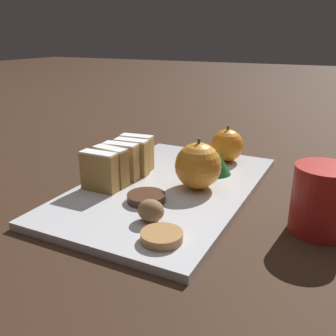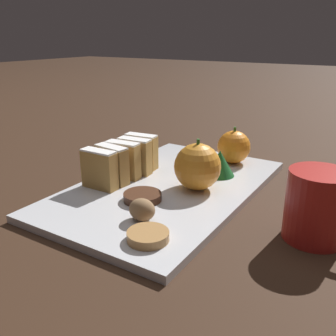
{
  "view_description": "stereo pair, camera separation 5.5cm",
  "coord_description": "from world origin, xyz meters",
  "px_view_note": "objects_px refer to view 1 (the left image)",
  "views": [
    {
      "loc": [
        0.26,
        -0.52,
        0.25
      ],
      "look_at": [
        0.0,
        0.0,
        0.04
      ],
      "focal_mm": 40.0,
      "sensor_mm": 36.0,
      "label": 1
    },
    {
      "loc": [
        0.31,
        -0.5,
        0.25
      ],
      "look_at": [
        0.0,
        0.0,
        0.04
      ],
      "focal_mm": 40.0,
      "sensor_mm": 36.0,
      "label": 2
    }
  ],
  "objects_px": {
    "orange_far": "(227,145)",
    "walnut": "(151,211)",
    "orange_near": "(198,166)",
    "chocolate_cookie": "(145,197)",
    "coffee_mug": "(324,200)"
  },
  "relations": [
    {
      "from": "walnut",
      "to": "chocolate_cookie",
      "type": "relative_size",
      "value": 0.64
    },
    {
      "from": "orange_far",
      "to": "chocolate_cookie",
      "type": "bearing_deg",
      "value": -101.86
    },
    {
      "from": "coffee_mug",
      "to": "chocolate_cookie",
      "type": "bearing_deg",
      "value": -170.2
    },
    {
      "from": "walnut",
      "to": "coffee_mug",
      "type": "height_order",
      "value": "coffee_mug"
    },
    {
      "from": "orange_near",
      "to": "orange_far",
      "type": "xyz_separation_m",
      "value": [
        -0.0,
        0.15,
        -0.01
      ]
    },
    {
      "from": "walnut",
      "to": "coffee_mug",
      "type": "bearing_deg",
      "value": 24.73
    },
    {
      "from": "chocolate_cookie",
      "to": "walnut",
      "type": "bearing_deg",
      "value": -52.72
    },
    {
      "from": "orange_near",
      "to": "walnut",
      "type": "bearing_deg",
      "value": -94.86
    },
    {
      "from": "orange_far",
      "to": "walnut",
      "type": "relative_size",
      "value": 1.92
    },
    {
      "from": "chocolate_cookie",
      "to": "orange_near",
      "type": "bearing_deg",
      "value": 58.63
    },
    {
      "from": "orange_near",
      "to": "orange_far",
      "type": "height_order",
      "value": "orange_near"
    },
    {
      "from": "orange_near",
      "to": "chocolate_cookie",
      "type": "bearing_deg",
      "value": -121.37
    },
    {
      "from": "chocolate_cookie",
      "to": "coffee_mug",
      "type": "distance_m",
      "value": 0.25
    },
    {
      "from": "orange_far",
      "to": "walnut",
      "type": "xyz_separation_m",
      "value": [
        -0.01,
        -0.29,
        -0.02
      ]
    },
    {
      "from": "chocolate_cookie",
      "to": "coffee_mug",
      "type": "height_order",
      "value": "coffee_mug"
    }
  ]
}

